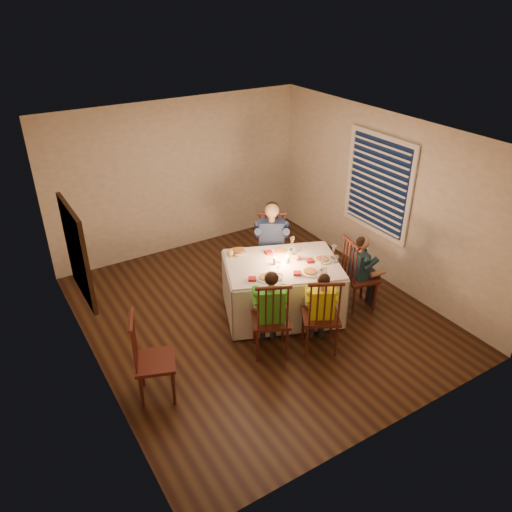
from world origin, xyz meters
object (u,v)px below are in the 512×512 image
chair_near_right (318,347)px  adult (271,281)px  child_green (270,351)px  child_yellow (318,347)px  serving_bowl (238,252)px  chair_extra (159,394)px  chair_near_left (270,351)px  chair_end (356,306)px  chair_adult (271,281)px  child_teal (356,306)px  dining_table (282,278)px

chair_near_right → adult: 1.73m
child_green → child_yellow: size_ratio=1.06×
chair_near_right → child_yellow: bearing=-0.0°
chair_near_right → serving_bowl: serving_bowl is taller
child_yellow → chair_extra: bearing=20.9°
chair_near_left → chair_end: bearing=-147.9°
chair_near_left → child_yellow: 0.64m
chair_near_right → chair_end: size_ratio=1.00×
child_green → child_yellow: 0.64m
child_green → serving_bowl: serving_bowl is taller
chair_adult → child_teal: (0.71, -1.23, 0.00)m
adult → child_yellow: bearing=-70.5°
chair_near_left → chair_extra: bearing=24.6°
adult → chair_near_left: bearing=-91.9°
chair_adult → child_yellow: bearing=-70.5°
chair_near_left → chair_near_right: size_ratio=1.00×
child_yellow → child_teal: bearing=-127.7°
chair_adult → chair_extra: (-2.46, -1.40, 0.00)m
adult → child_teal: adult is taller
chair_extra → child_teal: child_teal is taller
chair_adult → serving_bowl: 1.14m
chair_near_right → child_teal: (1.07, 0.46, 0.00)m
dining_table → chair_near_right: (-0.03, -0.90, -0.58)m
chair_adult → child_green: (-0.94, -1.42, 0.00)m
chair_end → child_teal: (0.00, 0.00, 0.00)m
chair_near_left → child_teal: child_teal is taller
child_green → serving_bowl: 1.47m
chair_near_right → child_green: child_green is taller
child_green → child_teal: size_ratio=1.06×
child_yellow → chair_near_left: bearing=3.9°
chair_extra → serving_bowl: size_ratio=5.15×
adult → chair_extra: bearing=-118.8°
chair_near_left → adult: (0.94, 1.42, 0.00)m
chair_adult → chair_extra: 2.83m
chair_near_left → chair_near_right: (0.58, -0.27, 0.00)m
chair_near_right → serving_bowl: 1.72m
chair_extra → adult: (2.46, 1.40, 0.00)m
adult → child_yellow: 1.73m
chair_near_right → dining_table: bearing=-62.8°
chair_end → chair_near_right: bearing=125.6°
dining_table → child_green: dining_table is taller
adult → serving_bowl: 1.14m
child_yellow → child_teal: size_ratio=1.00×
dining_table → chair_extra: dining_table is taller
chair_end → chair_extra: (-3.16, -0.17, 0.00)m
chair_near_left → serving_bowl: 1.47m
chair_near_right → child_teal: 1.16m
serving_bowl → dining_table: bearing=-55.0°
child_yellow → chair_near_right: bearing=-0.0°
chair_end → serving_bowl: size_ratio=5.15×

